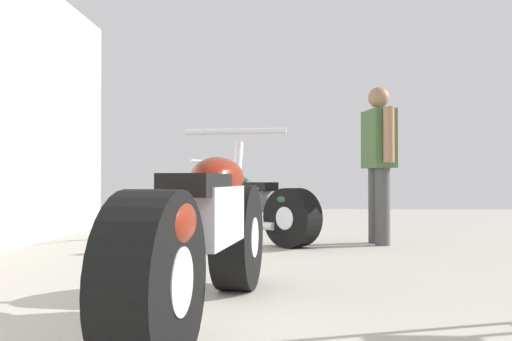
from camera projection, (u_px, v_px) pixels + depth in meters
name	position (u px, v px, depth m)	size (l,w,h in m)	color
ground_plane	(293.00, 280.00, 3.70)	(17.44, 17.44, 0.00)	#A8A399
motorcycle_maroon_cruiser	(204.00, 236.00, 2.61)	(0.65, 2.14, 1.00)	black
motorcycle_black_naked	(248.00, 208.00, 5.91)	(1.59, 1.49, 0.91)	black
mechanic_in_blue	(379.00, 155.00, 5.74)	(0.32, 0.67, 1.66)	#4C4C4C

